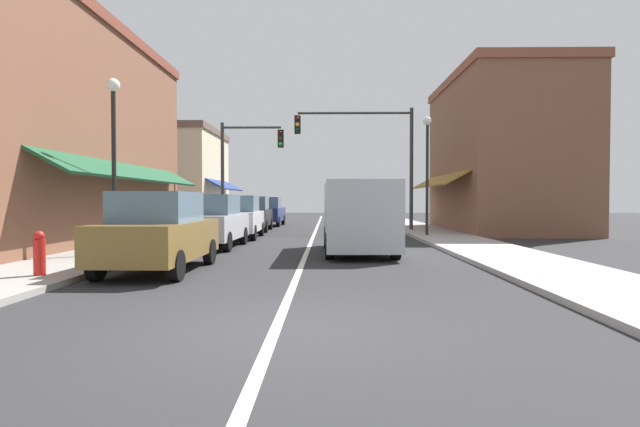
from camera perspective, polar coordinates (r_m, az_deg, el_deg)
ground_plane at (r=24.29m, az=-0.63°, el=-2.25°), size 80.00×80.00×0.00m
sidewalk_left at (r=25.05m, az=-13.31°, el=-2.04°), size 2.60×56.00×0.12m
sidewalk_right at (r=24.76m, az=12.21°, el=-2.07°), size 2.60×56.00×0.12m
lane_center_stripe at (r=24.29m, az=-0.63°, el=-2.24°), size 0.14×52.00×0.01m
storefront_left_block at (r=20.86m, az=-27.57°, el=7.85°), size 6.13×14.20×7.91m
storefront_right_block at (r=27.78m, az=19.57°, el=6.20°), size 6.69×10.20×7.81m
storefront_far_left at (r=35.60m, az=-14.86°, el=3.97°), size 5.73×8.20×6.30m
parked_car_nearest_left at (r=11.87m, az=-17.46°, el=-2.00°), size 1.81×4.11×1.77m
parked_car_second_left at (r=17.41m, az=-11.89°, el=-0.87°), size 1.85×4.13×1.77m
parked_car_third_left at (r=21.59m, az=-9.05°, el=-0.40°), size 1.85×4.13×1.77m
parked_car_far_left at (r=26.50m, az=-7.51°, el=-0.05°), size 1.86×4.14×1.77m
parked_car_distant_left at (r=31.80m, az=-5.80°, el=0.21°), size 1.86×4.14×1.77m
van_in_lane at (r=15.36m, az=4.25°, el=-0.15°), size 2.08×5.22×2.12m
traffic_signal_mast_arm at (r=25.84m, az=5.76°, el=7.40°), size 5.91×0.50×6.17m
traffic_signal_left_corner at (r=26.78m, az=-8.55°, el=5.98°), size 3.27×0.50×5.57m
street_lamp_left_near at (r=15.04m, az=-21.94°, el=7.81°), size 0.36×0.36×4.86m
street_lamp_right_mid at (r=22.12m, az=11.83°, el=6.16°), size 0.36×0.36×5.09m
fire_hydrant at (r=11.43m, az=-28.71°, el=-3.90°), size 0.22×0.22×0.87m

